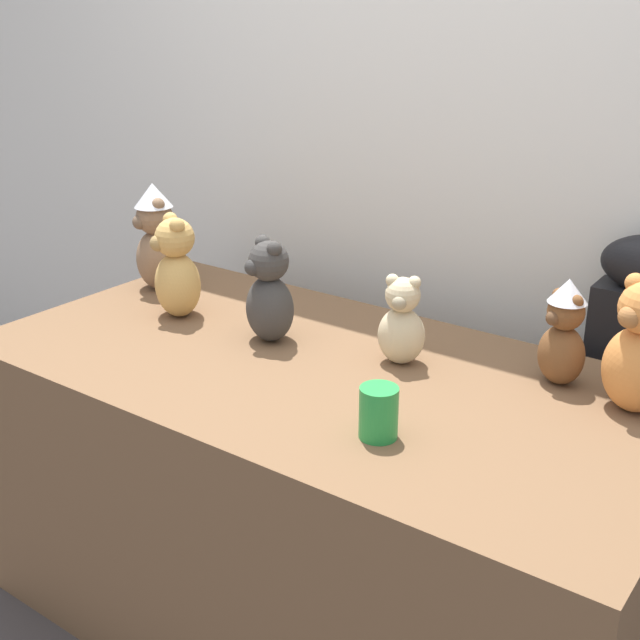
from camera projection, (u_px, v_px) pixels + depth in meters
wall_back at (463, 117)px, 2.33m from camera, size 7.00×0.08×2.60m
display_table at (320, 503)px, 2.14m from camera, size 1.72×0.87×0.78m
instrument_case at (632, 432)px, 2.18m from camera, size 0.28×0.13×1.08m
teddy_bear_mocha at (156, 238)px, 2.48m from camera, size 0.18×0.17×0.33m
teddy_bear_ginger at (639, 350)px, 1.74m from camera, size 0.19×0.18×0.30m
teddy_bear_honey at (176, 270)px, 2.27m from camera, size 0.19×0.18×0.29m
teddy_bear_chestnut at (563, 333)px, 1.87m from camera, size 0.15×0.14×0.25m
teddy_bear_charcoal at (269, 294)px, 2.11m from camera, size 0.18×0.17×0.27m
teddy_bear_sand at (402, 323)px, 1.98m from camera, size 0.14×0.13×0.23m
party_cup_green at (379, 413)px, 1.66m from camera, size 0.08×0.08×0.11m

